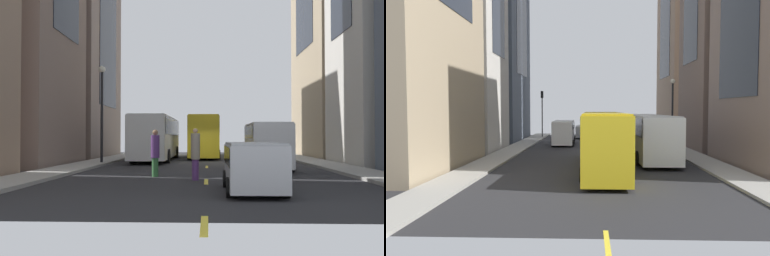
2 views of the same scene
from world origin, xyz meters
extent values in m
plane|color=#28282B|center=(0.00, 0.00, 0.00)|extent=(41.46, 41.46, 0.00)
cube|color=#9E9B93|center=(-7.62, 0.00, 0.07)|extent=(2.21, 44.00, 0.15)
cube|color=#9E9B93|center=(7.62, 0.00, 0.07)|extent=(2.21, 44.00, 0.15)
cube|color=yellow|center=(0.00, -21.00, 0.01)|extent=(0.16, 2.00, 0.01)
cube|color=yellow|center=(0.00, -12.60, 0.01)|extent=(0.16, 2.00, 0.01)
cube|color=yellow|center=(0.00, -4.20, 0.01)|extent=(0.16, 2.00, 0.01)
cube|color=yellow|center=(0.00, 4.20, 0.01)|extent=(0.16, 2.00, 0.01)
cube|color=yellow|center=(0.00, 12.60, 0.01)|extent=(0.16, 2.00, 0.01)
cube|color=yellow|center=(0.00, 21.00, 0.01)|extent=(0.16, 2.00, 0.01)
cube|color=#937760|center=(-13.78, -15.29, 17.33)|extent=(9.70, 10.76, 34.67)
cube|color=#1E232D|center=(-13.78, -15.29, 17.33)|extent=(9.80, 5.92, 19.07)
cube|color=silver|center=(-3.96, 3.16, 1.77)|extent=(2.55, 12.59, 3.00)
cube|color=black|center=(-3.96, 3.16, 2.62)|extent=(2.60, 11.59, 1.20)
cube|color=beige|center=(-3.96, 3.16, 3.31)|extent=(2.45, 12.09, 0.08)
cylinder|color=black|center=(-5.14, 7.06, 0.50)|extent=(0.46, 1.00, 1.00)
cylinder|color=black|center=(-2.79, 7.06, 0.50)|extent=(0.46, 1.00, 1.00)
cylinder|color=black|center=(-5.14, -0.75, 0.50)|extent=(0.46, 1.00, 1.00)
cylinder|color=black|center=(-2.79, -0.75, 0.50)|extent=(0.46, 1.00, 1.00)
cube|color=yellow|center=(-0.28, 8.59, 1.86)|extent=(2.45, 13.11, 3.30)
cube|color=black|center=(-0.28, 8.59, 2.72)|extent=(2.50, 12.06, 1.48)
cube|color=gold|center=(-0.28, 8.59, 3.55)|extent=(2.35, 12.59, 0.08)
cylinder|color=black|center=(-1.41, 12.66, 0.38)|extent=(0.44, 0.76, 0.76)
cylinder|color=black|center=(0.85, 12.66, 0.38)|extent=(0.44, 0.76, 0.76)
cylinder|color=black|center=(-1.41, 4.53, 0.38)|extent=(0.44, 0.76, 0.76)
cylinder|color=black|center=(0.85, 4.53, 0.38)|extent=(0.44, 0.76, 0.76)
cube|color=white|center=(3.35, -6.39, 1.35)|extent=(2.05, 5.09, 2.30)
cube|color=black|center=(3.35, -6.39, 2.10)|extent=(2.09, 4.68, 0.69)
cube|color=silver|center=(3.35, -6.39, 2.54)|extent=(1.97, 4.88, 0.08)
cylinder|color=black|center=(2.40, -4.82, 0.36)|extent=(0.37, 0.72, 0.72)
cylinder|color=black|center=(4.29, -4.82, 0.36)|extent=(0.37, 0.72, 0.72)
cylinder|color=black|center=(2.40, -7.97, 0.36)|extent=(0.37, 0.72, 0.72)
cylinder|color=black|center=(4.29, -7.97, 0.36)|extent=(0.37, 0.72, 0.72)
cube|color=#B7BABF|center=(1.56, -15.73, 0.86)|extent=(1.71, 4.24, 1.38)
cube|color=black|center=(1.56, -15.73, 1.21)|extent=(1.75, 3.90, 0.58)
cube|color=#9C9EA2|center=(1.56, -15.73, 1.59)|extent=(1.65, 4.07, 0.08)
cylinder|color=black|center=(0.77, -14.42, 0.31)|extent=(0.31, 0.62, 0.62)
cylinder|color=black|center=(2.35, -14.42, 0.31)|extent=(0.31, 0.62, 0.62)
cylinder|color=black|center=(0.77, -17.05, 0.31)|extent=(0.31, 0.62, 0.62)
cylinder|color=black|center=(2.35, -17.05, 0.31)|extent=(0.31, 0.62, 0.62)
cylinder|color=#336B38|center=(-2.35, -10.53, 0.43)|extent=(0.30, 0.30, 0.86)
cylinder|color=#593372|center=(-2.35, -10.53, 1.39)|extent=(0.40, 0.40, 1.04)
sphere|color=#8C6647|center=(-2.35, -10.53, 2.03)|extent=(0.25, 0.25, 0.25)
cylinder|color=#593372|center=(-0.46, -11.98, 0.44)|extent=(0.29, 0.29, 0.88)
cylinder|color=gray|center=(-0.46, -11.98, 1.43)|extent=(0.39, 0.39, 1.10)
sphere|color=tan|center=(-0.46, -11.98, 2.08)|extent=(0.21, 0.21, 0.21)
cylinder|color=black|center=(6.91, -15.79, 2.71)|extent=(0.14, 0.14, 5.12)
cube|color=black|center=(6.91, -15.79, 5.72)|extent=(0.32, 0.32, 0.90)
sphere|color=red|center=(6.91, -15.96, 5.97)|extent=(0.20, 0.20, 0.20)
sphere|color=orange|center=(6.91, -15.96, 5.72)|extent=(0.20, 0.20, 0.20)
sphere|color=green|center=(6.91, -15.96, 5.47)|extent=(0.20, 0.20, 0.20)
cylinder|color=black|center=(-7.01, -2.04, 3.16)|extent=(0.18, 0.18, 6.03)
sphere|color=silver|center=(-7.01, -2.04, 6.36)|extent=(0.44, 0.44, 0.44)
camera|label=1|loc=(0.08, -29.56, 1.81)|focal=38.99mm
camera|label=2|loc=(0.47, 31.01, 3.83)|focal=33.34mm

